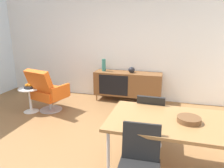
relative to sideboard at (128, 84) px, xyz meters
name	(u,v)px	position (x,y,z in m)	size (l,w,h in m)	color
ground_plane	(77,151)	(-0.28, -2.30, -0.44)	(8.32, 8.32, 0.00)	olive
wall_back	(120,42)	(-0.28, 0.30, 0.96)	(6.80, 0.12, 2.80)	white
sideboard	(128,84)	(0.00, 0.00, 0.00)	(1.60, 0.45, 0.72)	brown
vase_cobalt	(104,65)	(-0.60, 0.00, 0.43)	(0.09, 0.09, 0.29)	#337266
vase_sculptural_dark	(132,70)	(0.09, 0.00, 0.35)	(0.16, 0.16, 0.13)	black
dining_table	(178,124)	(1.09, -2.45, 0.26)	(1.60, 0.90, 0.74)	olive
wooden_bowl_on_table	(189,120)	(1.20, -2.46, 0.33)	(0.26, 0.26, 0.06)	brown
dining_chair_back_left	(151,118)	(0.74, -1.89, 0.03)	(0.40, 0.43, 0.86)	black
dining_chair_front_left	(139,165)	(0.74, -3.00, 0.03)	(0.42, 0.44, 0.86)	black
lounge_chair_red	(47,90)	(-1.52, -1.08, 0.03)	(0.83, 0.79, 0.95)	#D85919
side_table_round	(30,97)	(-1.87, -1.20, -0.12)	(0.44, 0.44, 0.52)	white
fruit_bowl	(29,86)	(-1.87, -1.20, 0.12)	(0.20, 0.20, 0.11)	#262628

